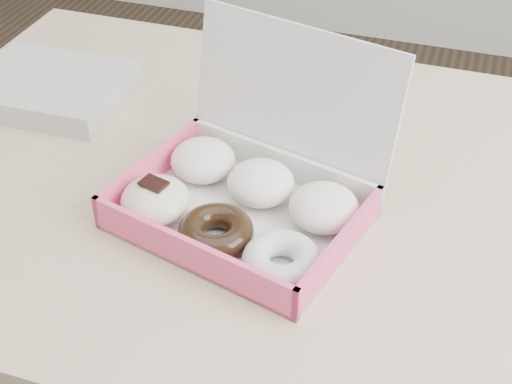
% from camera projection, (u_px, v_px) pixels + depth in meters
% --- Properties ---
extents(table, '(1.20, 0.80, 0.75)m').
position_uv_depth(table, '(281.00, 224.00, 1.04)').
color(table, tan).
rests_on(table, ground).
extents(donut_box, '(0.35, 0.33, 0.22)m').
position_uv_depth(donut_box, '(245.00, 193.00, 0.91)').
color(donut_box, white).
rests_on(donut_box, table).
extents(newspapers, '(0.24, 0.20, 0.04)m').
position_uv_depth(newspapers, '(50.00, 88.00, 1.15)').
color(newspapers, beige).
rests_on(newspapers, table).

